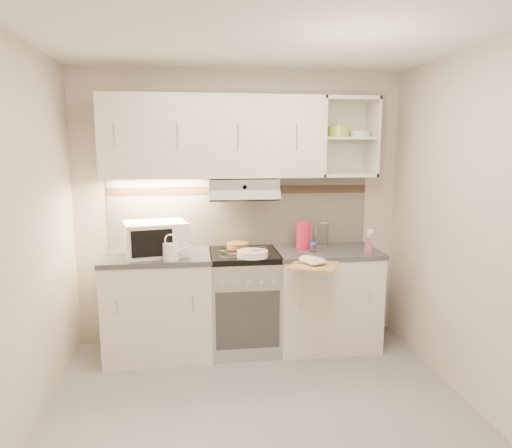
{
  "coord_description": "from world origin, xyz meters",
  "views": [
    {
      "loc": [
        -0.41,
        -2.8,
        1.81
      ],
      "look_at": [
        0.09,
        0.95,
        1.17
      ],
      "focal_mm": 32.0,
      "sensor_mm": 36.0,
      "label": 1
    }
  ],
  "objects_px": {
    "microwave": "(156,239)",
    "spray_bottle": "(369,244)",
    "electric_range": "(244,301)",
    "cutting_board": "(314,266)",
    "plate_stack": "(252,254)",
    "pink_pitcher": "(303,235)",
    "watering_can": "(172,251)",
    "glass_jar": "(322,233)"
  },
  "relations": [
    {
      "from": "pink_pitcher",
      "to": "spray_bottle",
      "type": "xyz_separation_m",
      "value": [
        0.51,
        -0.27,
        -0.03
      ]
    },
    {
      "from": "glass_jar",
      "to": "cutting_board",
      "type": "distance_m",
      "value": 0.62
    },
    {
      "from": "plate_stack",
      "to": "cutting_board",
      "type": "xyz_separation_m",
      "value": [
        0.47,
        -0.26,
        -0.05
      ]
    },
    {
      "from": "electric_range",
      "to": "spray_bottle",
      "type": "distance_m",
      "value": 1.21
    },
    {
      "from": "microwave",
      "to": "spray_bottle",
      "type": "distance_m",
      "value": 1.83
    },
    {
      "from": "microwave",
      "to": "plate_stack",
      "type": "bearing_deg",
      "value": -24.49
    },
    {
      "from": "microwave",
      "to": "pink_pitcher",
      "type": "relative_size",
      "value": 2.31
    },
    {
      "from": "watering_can",
      "to": "glass_jar",
      "type": "relative_size",
      "value": 1.01
    },
    {
      "from": "glass_jar",
      "to": "pink_pitcher",
      "type": "bearing_deg",
      "value": -158.19
    },
    {
      "from": "spray_bottle",
      "to": "electric_range",
      "type": "bearing_deg",
      "value": -175.42
    },
    {
      "from": "pink_pitcher",
      "to": "glass_jar",
      "type": "bearing_deg",
      "value": 23.58
    },
    {
      "from": "plate_stack",
      "to": "pink_pitcher",
      "type": "bearing_deg",
      "value": 25.06
    },
    {
      "from": "plate_stack",
      "to": "spray_bottle",
      "type": "xyz_separation_m",
      "value": [
        1.0,
        -0.04,
        0.07
      ]
    },
    {
      "from": "electric_range",
      "to": "pink_pitcher",
      "type": "bearing_deg",
      "value": 5.23
    },
    {
      "from": "watering_can",
      "to": "pink_pitcher",
      "type": "relative_size",
      "value": 0.98
    },
    {
      "from": "pink_pitcher",
      "to": "spray_bottle",
      "type": "distance_m",
      "value": 0.58
    },
    {
      "from": "cutting_board",
      "to": "spray_bottle",
      "type": "bearing_deg",
      "value": 46.65
    },
    {
      "from": "electric_range",
      "to": "microwave",
      "type": "distance_m",
      "value": 0.96
    },
    {
      "from": "plate_stack",
      "to": "glass_jar",
      "type": "distance_m",
      "value": 0.76
    },
    {
      "from": "plate_stack",
      "to": "spray_bottle",
      "type": "height_order",
      "value": "spray_bottle"
    },
    {
      "from": "electric_range",
      "to": "glass_jar",
      "type": "relative_size",
      "value": 3.68
    },
    {
      "from": "electric_range",
      "to": "cutting_board",
      "type": "distance_m",
      "value": 0.8
    },
    {
      "from": "electric_range",
      "to": "glass_jar",
      "type": "distance_m",
      "value": 0.94
    },
    {
      "from": "electric_range",
      "to": "pink_pitcher",
      "type": "relative_size",
      "value": 3.6
    },
    {
      "from": "spray_bottle",
      "to": "cutting_board",
      "type": "distance_m",
      "value": 0.59
    },
    {
      "from": "watering_can",
      "to": "cutting_board",
      "type": "xyz_separation_m",
      "value": [
        1.14,
        -0.22,
        -0.11
      ]
    },
    {
      "from": "electric_range",
      "to": "plate_stack",
      "type": "height_order",
      "value": "plate_stack"
    },
    {
      "from": "cutting_board",
      "to": "watering_can",
      "type": "bearing_deg",
      "value": -166.49
    },
    {
      "from": "microwave",
      "to": "plate_stack",
      "type": "height_order",
      "value": "microwave"
    },
    {
      "from": "electric_range",
      "to": "glass_jar",
      "type": "bearing_deg",
      "value": 9.79
    },
    {
      "from": "glass_jar",
      "to": "electric_range",
      "type": "bearing_deg",
      "value": -170.21
    },
    {
      "from": "microwave",
      "to": "plate_stack",
      "type": "distance_m",
      "value": 0.84
    },
    {
      "from": "glass_jar",
      "to": "spray_bottle",
      "type": "xyz_separation_m",
      "value": [
        0.32,
        -0.35,
        -0.03
      ]
    },
    {
      "from": "glass_jar",
      "to": "cutting_board",
      "type": "relative_size",
      "value": 0.68
    },
    {
      "from": "electric_range",
      "to": "plate_stack",
      "type": "xyz_separation_m",
      "value": [
        0.05,
        -0.18,
        0.47
      ]
    },
    {
      "from": "pink_pitcher",
      "to": "glass_jar",
      "type": "xyz_separation_m",
      "value": [
        0.19,
        0.08,
        -0.0
      ]
    },
    {
      "from": "microwave",
      "to": "glass_jar",
      "type": "height_order",
      "value": "microwave"
    },
    {
      "from": "watering_can",
      "to": "spray_bottle",
      "type": "distance_m",
      "value": 1.67
    },
    {
      "from": "electric_range",
      "to": "pink_pitcher",
      "type": "height_order",
      "value": "pink_pitcher"
    },
    {
      "from": "plate_stack",
      "to": "pink_pitcher",
      "type": "relative_size",
      "value": 1.05
    },
    {
      "from": "microwave",
      "to": "glass_jar",
      "type": "distance_m",
      "value": 1.5
    },
    {
      "from": "pink_pitcher",
      "to": "spray_bottle",
      "type": "height_order",
      "value": "pink_pitcher"
    }
  ]
}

